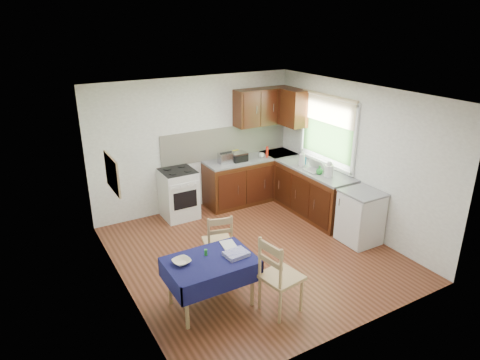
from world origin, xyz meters
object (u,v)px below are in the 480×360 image
toaster (226,158)px  dish_rack (316,169)px  chair_far (218,241)px  kettle (329,170)px  chair_near (278,274)px  sandwich_press (239,157)px  dining_table (210,267)px

toaster → dish_rack: toaster is taller
chair_far → kettle: kettle is taller
chair_near → sandwich_press: 3.37m
chair_near → dish_rack: bearing=-56.8°
sandwich_press → dish_rack: bearing=-55.0°
dining_table → chair_far: size_ratio=1.21×
chair_near → dining_table: bearing=41.8°
chair_near → dish_rack: 2.94m
chair_near → sandwich_press: sandwich_press is taller
dining_table → chair_near: 0.85m
toaster → kettle: 1.93m
chair_near → chair_far: bearing=0.6°
toaster → sandwich_press: (0.27, -0.01, -0.02)m
dining_table → kettle: (2.82, 1.07, 0.46)m
chair_far → toaster: bearing=-107.2°
chair_near → kettle: kettle is taller
toaster → kettle: size_ratio=1.05×
dining_table → toaster: toaster is taller
chair_far → toaster: (1.16, 1.91, 0.52)m
dining_table → toaster: 3.07m
toaster → chair_far: bearing=-140.9°
toaster → dish_rack: 1.69m
dish_rack → kettle: 0.35m
chair_near → toaster: size_ratio=3.63×
dish_rack → toaster: bearing=123.4°
chair_far → kettle: bearing=-156.5°
chair_far → sandwich_press: bearing=-112.9°
toaster → dining_table: bearing=-141.7°
chair_far → chair_near: chair_near is taller
dining_table → kettle: kettle is taller
chair_far → toaster: toaster is taller
dining_table → chair_near: (0.66, -0.54, -0.02)m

